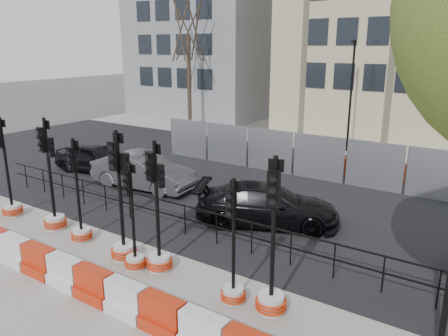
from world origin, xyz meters
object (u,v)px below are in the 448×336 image
Objects in this scene: traffic_signal_d at (123,230)px; car_c at (267,205)px; traffic_signal_a at (10,197)px; traffic_signal_h at (271,283)px; car_a at (96,158)px.

traffic_signal_d is 4.87m from car_c.
traffic_signal_a is 0.69× the size of car_c.
traffic_signal_h is 0.71× the size of car_c.
car_c is at bearing 58.27° from traffic_signal_d.
traffic_signal_h is (4.55, 0.04, -0.13)m from traffic_signal_d.
car_a reaches higher than car_c.
traffic_signal_d is 4.56m from traffic_signal_h.
car_a is 9.62m from car_c.
traffic_signal_d is 0.87× the size of car_a.
traffic_signal_h is 13.16m from car_a.
traffic_signal_a is at bearing 163.29° from traffic_signal_h.
car_a is at bearing 139.53° from traffic_signal_h.
traffic_signal_a is at bearing -167.60° from car_a.
traffic_signal_a is at bearing 172.82° from traffic_signal_d.
traffic_signal_h is (10.14, -0.06, 0.03)m from traffic_signal_a.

